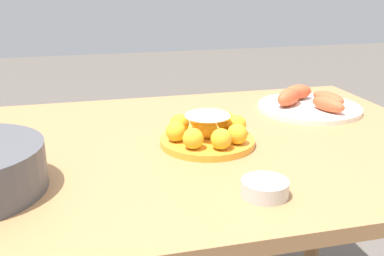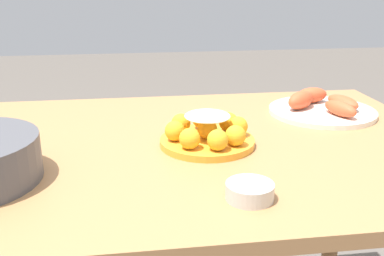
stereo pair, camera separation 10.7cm
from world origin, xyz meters
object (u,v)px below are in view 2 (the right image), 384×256
object	(u,v)px
cake_plate	(208,133)
sauce_bowl	(250,191)
dining_table	(178,180)
seafood_platter	(322,107)

from	to	relation	value
cake_plate	sauce_bowl	xyz separation A→B (m)	(-0.03, 0.28, -0.01)
dining_table	sauce_bowl	distance (m)	0.34
dining_table	seafood_platter	distance (m)	0.50
sauce_bowl	seafood_platter	xyz separation A→B (m)	(-0.35, -0.49, 0.00)
seafood_platter	dining_table	bearing A→B (deg)	22.31
cake_plate	seafood_platter	size ratio (longest dim) A/B	0.74
dining_table	sauce_bowl	bearing A→B (deg)	107.93
cake_plate	seafood_platter	xyz separation A→B (m)	(-0.38, -0.21, -0.01)
seafood_platter	cake_plate	bearing A→B (deg)	28.95
sauce_bowl	seafood_platter	bearing A→B (deg)	-125.46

